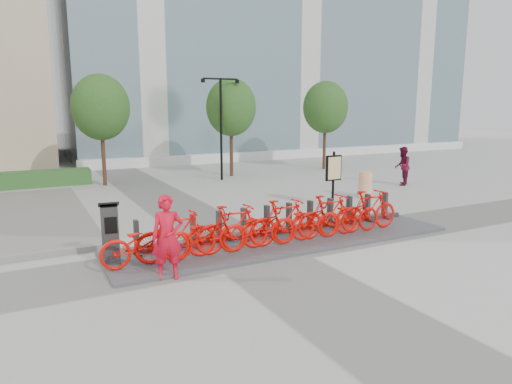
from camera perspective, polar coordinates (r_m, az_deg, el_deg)
name	(u,v)px	position (r m, az deg, el deg)	size (l,w,h in m)	color
ground	(248,251)	(11.66, -0.96, -7.43)	(120.00, 120.00, 0.00)	#A9A9A9
glass_building	(259,6)	(41.47, 0.33, 22.23)	(32.00, 16.00, 24.00)	slate
hedge_b	(21,180)	(23.35, -27.35, 1.36)	(6.00, 1.20, 0.70)	#30732E
tree_1	(101,107)	(22.19, -18.86, 9.97)	(2.60, 2.60, 5.10)	#4F2C1D
tree_2	(231,107)	(24.07, -3.15, 10.51)	(2.60, 2.60, 5.10)	#4F2C1D
tree_3	(325,107)	(27.11, 8.68, 10.41)	(2.60, 2.60, 5.10)	#4F2C1D
streetlamp	(221,117)	(22.76, -4.41, 9.35)	(2.00, 0.20, 5.00)	black
dock_pad	(286,240)	(12.50, 3.78, -6.02)	(9.60, 2.40, 0.08)	#49494D
dock_rail_posts	(279,219)	(12.80, 2.94, -3.45)	(8.02, 0.50, 0.85)	#2D2D2F
bike_0	(146,242)	(10.58, -13.63, -6.13)	(0.71, 2.04, 1.07)	red
bike_1	(177,236)	(10.74, -9.90, -5.40)	(0.56, 1.98, 1.19)	red
bike_2	(206,234)	(10.99, -6.30, -5.27)	(0.71, 2.04, 1.07)	red
bike_3	(233,228)	(11.24, -2.87, -4.54)	(0.56, 1.98, 1.19)	red
bike_4	(259,227)	(11.56, 0.38, -4.40)	(0.71, 2.04, 1.07)	red
bike_5	(284,222)	(11.89, 3.46, -3.70)	(0.56, 1.98, 1.19)	red
bike_6	(307,221)	(12.28, 6.34, -3.57)	(0.71, 2.04, 1.07)	red
bike_7	(329,216)	(12.67, 9.06, -2.93)	(0.56, 1.98, 1.19)	red
bike_8	(349,215)	(13.12, 11.59, -2.81)	(0.71, 2.04, 1.07)	red
bike_9	(369,210)	(13.56, 13.96, -2.22)	(0.56, 1.98, 1.19)	red
kiosk	(110,233)	(10.90, -17.77, -4.96)	(0.49, 0.43, 1.46)	#2D2D2F
worker_red	(167,237)	(9.80, -11.01, -5.58)	(0.66, 0.44, 1.82)	red
pedestrian	(402,166)	(22.33, 17.81, 3.11)	(0.88, 0.68, 1.80)	#510B23
construction_barrel	(365,185)	(18.94, 13.49, 0.90)	(0.54, 0.54, 1.04)	orange
map_sign	(334,170)	(16.81, 9.68, 2.69)	(0.67, 0.14, 2.03)	black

